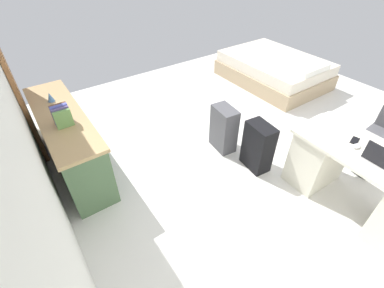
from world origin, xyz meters
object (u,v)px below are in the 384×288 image
(credenza, at_px, (69,141))
(cell_phone_by_mouse, at_px, (355,140))
(bed, at_px, (274,70))
(suitcase_black, at_px, (258,147))
(figurine_small, at_px, (50,97))
(suitcase_spare_grey, at_px, (224,129))
(desk, at_px, (360,181))
(laptop, at_px, (383,160))
(computer_mouse, at_px, (357,146))

(credenza, distance_m, cell_phone_by_mouse, 3.17)
(bed, height_order, suitcase_black, suitcase_black)
(cell_phone_by_mouse, relative_size, figurine_small, 1.24)
(credenza, bearing_deg, suitcase_spare_grey, -114.21)
(bed, relative_size, figurine_small, 17.33)
(desk, distance_m, bed, 3.06)
(suitcase_black, distance_m, suitcase_spare_grey, 0.54)
(bed, height_order, cell_phone_by_mouse, cell_phone_by_mouse)
(bed, relative_size, cell_phone_by_mouse, 14.02)
(laptop, xyz_separation_m, computer_mouse, (0.26, -0.05, -0.03))
(suitcase_spare_grey, bearing_deg, figurine_small, 63.18)
(credenza, relative_size, figurine_small, 16.36)
(desk, distance_m, suitcase_black, 1.11)
(suitcase_spare_grey, relative_size, figurine_small, 5.66)
(bed, distance_m, figurine_small, 3.95)
(laptop, distance_m, figurine_small, 3.56)
(suitcase_black, bearing_deg, credenza, 60.58)
(computer_mouse, bearing_deg, suitcase_spare_grey, 20.00)
(suitcase_black, bearing_deg, laptop, -158.40)
(desk, xyz_separation_m, suitcase_black, (1.04, 0.39, -0.07))
(desk, distance_m, laptop, 0.41)
(suitcase_black, relative_size, laptop, 1.98)
(bed, xyz_separation_m, cell_phone_by_mouse, (-2.35, 1.58, 0.49))
(figurine_small, bearing_deg, suitcase_black, -131.92)
(desk, height_order, laptop, laptop)
(suitcase_spare_grey, bearing_deg, desk, -156.50)
(credenza, relative_size, suitcase_black, 2.87)
(cell_phone_by_mouse, bearing_deg, laptop, 142.75)
(cell_phone_by_mouse, bearing_deg, figurine_small, 28.23)
(suitcase_spare_grey, bearing_deg, laptop, -159.83)
(desk, height_order, suitcase_black, desk)
(bed, bearing_deg, credenza, 93.12)
(desk, height_order, computer_mouse, computer_mouse)
(laptop, relative_size, cell_phone_by_mouse, 2.33)
(desk, relative_size, credenza, 0.81)
(suitcase_spare_grey, bearing_deg, credenza, 71.93)
(suitcase_black, distance_m, cell_phone_by_mouse, 1.02)
(credenza, distance_m, bed, 3.91)
(bed, bearing_deg, suitcase_spare_grey, 115.32)
(desk, height_order, figurine_small, figurine_small)
(laptop, bearing_deg, suitcase_spare_grey, 14.03)
(desk, distance_m, suitcase_spare_grey, 1.64)
(bed, distance_m, cell_phone_by_mouse, 2.87)
(credenza, bearing_deg, cell_phone_by_mouse, -132.63)
(credenza, xyz_separation_m, figurine_small, (0.35, 0.00, 0.44))
(bed, distance_m, suitcase_black, 2.55)
(laptop, bearing_deg, cell_phone_by_mouse, -22.47)
(credenza, xyz_separation_m, suitcase_black, (-1.33, -1.87, -0.07))
(figurine_small, bearing_deg, desk, -140.21)
(suitcase_black, bearing_deg, desk, -153.37)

